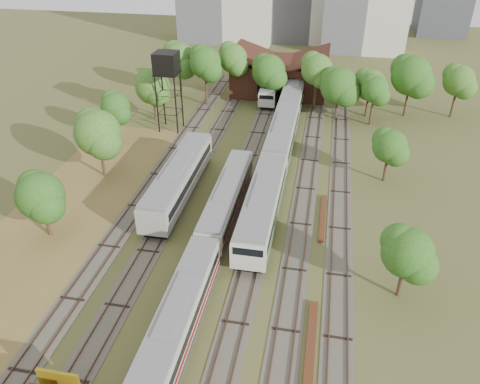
# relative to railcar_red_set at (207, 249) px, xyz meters

# --- Properties ---
(ground) EXTENTS (240.00, 240.00, 0.00)m
(ground) POSITION_rel_railcar_red_set_xyz_m (2.00, -9.80, -1.76)
(ground) COLOR #475123
(ground) RESTS_ON ground
(dry_grass_patch) EXTENTS (14.00, 60.00, 0.04)m
(dry_grass_patch) POSITION_rel_railcar_red_set_xyz_m (-16.00, -1.80, -1.74)
(dry_grass_patch) COLOR brown
(dry_grass_patch) RESTS_ON ground
(tracks) EXTENTS (24.60, 80.00, 0.19)m
(tracks) POSITION_rel_railcar_red_set_xyz_m (1.33, 15.20, -1.72)
(tracks) COLOR #4C473D
(tracks) RESTS_ON ground
(railcar_red_set) EXTENTS (2.70, 34.57, 3.33)m
(railcar_red_set) POSITION_rel_railcar_red_set_xyz_m (0.00, 0.00, 0.00)
(railcar_red_set) COLOR black
(railcar_red_set) RESTS_ON ground
(railcar_green_set) EXTENTS (3.23, 52.07, 4.00)m
(railcar_green_set) POSITION_rel_railcar_red_set_xyz_m (4.00, 24.76, 0.35)
(railcar_green_set) COLOR black
(railcar_green_set) RESTS_ON ground
(railcar_rear) EXTENTS (2.71, 16.08, 3.34)m
(railcar_rear) POSITION_rel_railcar_red_set_xyz_m (0.00, 46.13, 0.01)
(railcar_rear) COLOR black
(railcar_rear) RESTS_ON ground
(old_grey_coach) EXTENTS (3.20, 18.00, 3.96)m
(old_grey_coach) POSITION_rel_railcar_red_set_xyz_m (-6.00, 10.98, 0.40)
(old_grey_coach) COLOR black
(old_grey_coach) RESTS_ON ground
(water_tower) EXTENTS (3.28, 3.28, 11.33)m
(water_tower) POSITION_rel_railcar_red_set_xyz_m (-12.79, 28.81, 7.79)
(water_tower) COLOR black
(water_tower) RESTS_ON ground
(rail_pile_near) EXTENTS (0.67, 10.01, 0.33)m
(rail_pile_near) POSITION_rel_railcar_red_set_xyz_m (10.00, -8.35, -1.59)
(rail_pile_near) COLOR #5B2F1A
(rail_pile_near) RESTS_ON ground
(rail_pile_far) EXTENTS (0.54, 8.67, 0.28)m
(rail_pile_far) POSITION_rel_railcar_red_set_xyz_m (10.20, 9.44, -1.62)
(rail_pile_far) COLOR #5B2F1A
(rail_pile_far) RESTS_ON ground
(maintenance_shed) EXTENTS (16.45, 11.55, 7.58)m
(maintenance_shed) POSITION_rel_railcar_red_set_xyz_m (1.00, 48.17, 1.15)
(maintenance_shed) COLOR #331712
(maintenance_shed) RESTS_ON ground
(tree_band_left) EXTENTS (6.61, 55.70, 8.43)m
(tree_band_left) POSITION_rel_railcar_red_set_xyz_m (-16.99, 11.84, 3.59)
(tree_band_left) COLOR #382616
(tree_band_left) RESTS_ON ground
(tree_band_far) EXTENTS (49.18, 10.57, 9.52)m
(tree_band_far) POSITION_rel_railcar_red_set_xyz_m (5.85, 40.54, 4.34)
(tree_band_far) COLOR #382616
(tree_band_far) RESTS_ON ground
(tree_band_right) EXTENTS (4.86, 41.02, 7.49)m
(tree_band_right) POSITION_rel_railcar_red_set_xyz_m (16.74, 16.72, 3.10)
(tree_band_right) COLOR #382616
(tree_band_right) RESTS_ON ground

